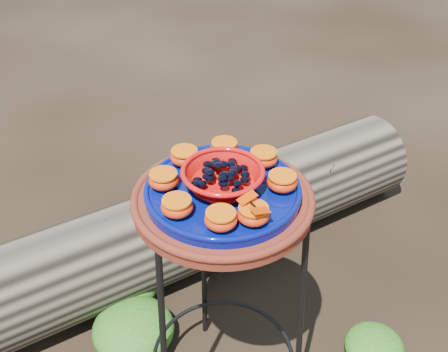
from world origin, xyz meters
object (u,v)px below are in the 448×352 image
object	(u,v)px
terracotta_saucer	(223,202)
red_bowl	(223,179)
plant_stand	(223,309)
driftwood_log	(200,222)
cobalt_plate	(223,192)

from	to	relation	value
terracotta_saucer	red_bowl	xyz separation A→B (m)	(0.00, 0.00, 0.06)
plant_stand	driftwood_log	xyz separation A→B (m)	(0.07, 0.57, -0.18)
terracotta_saucer	plant_stand	bearing A→B (deg)	0.00
cobalt_plate	red_bowl	size ratio (longest dim) A/B	2.00
terracotta_saucer	cobalt_plate	xyz separation A→B (m)	(0.00, 0.00, 0.03)
plant_stand	red_bowl	size ratio (longest dim) A/B	3.99
terracotta_saucer	driftwood_log	xyz separation A→B (m)	(0.07, 0.57, -0.55)
plant_stand	cobalt_plate	bearing A→B (deg)	0.00
cobalt_plate	driftwood_log	world-z (taller)	cobalt_plate
red_bowl	driftwood_log	xyz separation A→B (m)	(0.07, 0.57, -0.61)
red_bowl	plant_stand	bearing A→B (deg)	0.00
cobalt_plate	terracotta_saucer	bearing A→B (deg)	0.00
terracotta_saucer	driftwood_log	size ratio (longest dim) A/B	0.23
plant_stand	red_bowl	xyz separation A→B (m)	(0.00, 0.00, 0.43)
red_bowl	driftwood_log	bearing A→B (deg)	82.56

